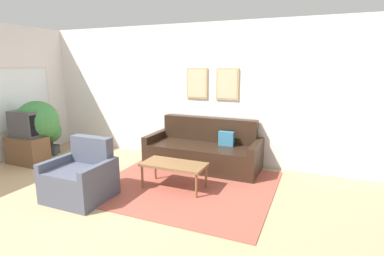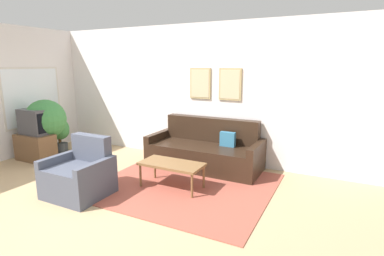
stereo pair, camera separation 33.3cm
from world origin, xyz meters
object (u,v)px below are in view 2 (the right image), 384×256
(couch, at_px, (205,151))
(tv, at_px, (33,122))
(potted_plant_tall, at_px, (46,120))
(armchair, at_px, (80,176))
(coffee_table, at_px, (172,165))

(couch, distance_m, tv, 3.49)
(tv, relative_size, potted_plant_tall, 0.50)
(tv, relative_size, armchair, 0.70)
(couch, bearing_deg, coffee_table, -93.15)
(tv, bearing_deg, potted_plant_tall, 83.52)
(coffee_table, xyz_separation_m, potted_plant_tall, (-3.16, 0.23, 0.41))
(tv, height_order, armchair, tv)
(couch, relative_size, potted_plant_tall, 1.74)
(couch, relative_size, coffee_table, 2.12)
(coffee_table, relative_size, armchair, 1.15)
(coffee_table, height_order, potted_plant_tall, potted_plant_tall)
(coffee_table, height_order, armchair, armchair)
(tv, xyz_separation_m, armchair, (2.10, -0.80, -0.49))
(coffee_table, bearing_deg, armchair, -142.23)
(tv, xyz_separation_m, potted_plant_tall, (0.03, 0.27, -0.01))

